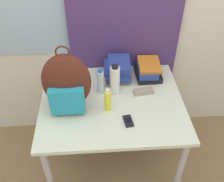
# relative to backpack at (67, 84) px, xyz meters

# --- Properties ---
(wall_back) EXTENTS (6.00, 0.06, 2.50)m
(wall_back) POSITION_rel_backpack_xyz_m (0.31, 0.56, 0.27)
(wall_back) COLOR silver
(wall_back) RESTS_ON ground_plane
(curtain_blue) EXTENTS (0.91, 0.04, 2.50)m
(curtain_blue) POSITION_rel_backpack_xyz_m (0.45, 0.51, 0.27)
(curtain_blue) COLOR #4C336B
(curtain_blue) RESTS_ON ground_plane
(desk) EXTENTS (1.07, 0.89, 0.77)m
(desk) POSITION_rel_backpack_xyz_m (0.31, 0.04, -0.31)
(desk) COLOR silver
(desk) RESTS_ON ground_plane
(backpack) EXTENTS (0.34, 0.21, 0.51)m
(backpack) POSITION_rel_backpack_xyz_m (0.00, 0.00, 0.00)
(backpack) COLOR #512319
(backpack) RESTS_ON desk
(book_stack_left) EXTENTS (0.22, 0.25, 0.16)m
(book_stack_left) POSITION_rel_backpack_xyz_m (0.38, 0.33, -0.14)
(book_stack_left) COLOR orange
(book_stack_left) RESTS_ON desk
(book_stack_center) EXTENTS (0.21, 0.26, 0.12)m
(book_stack_center) POSITION_rel_backpack_xyz_m (0.64, 0.33, -0.16)
(book_stack_center) COLOR black
(book_stack_center) RESTS_ON desk
(water_bottle) EXTENTS (0.06, 0.06, 0.21)m
(water_bottle) POSITION_rel_backpack_xyz_m (0.23, 0.15, -0.11)
(water_bottle) COLOR silver
(water_bottle) RESTS_ON desk
(sports_bottle) EXTENTS (0.08, 0.08, 0.25)m
(sports_bottle) POSITION_rel_backpack_xyz_m (0.34, 0.14, -0.09)
(sports_bottle) COLOR white
(sports_bottle) RESTS_ON desk
(sunscreen_bottle) EXTENTS (0.05, 0.05, 0.19)m
(sunscreen_bottle) POSITION_rel_backpack_xyz_m (0.28, -0.05, -0.13)
(sunscreen_bottle) COLOR yellow
(sunscreen_bottle) RESTS_ON desk
(cell_phone) EXTENTS (0.07, 0.11, 0.02)m
(cell_phone) POSITION_rel_backpack_xyz_m (0.41, -0.18, -0.21)
(cell_phone) COLOR black
(cell_phone) RESTS_ON desk
(sunglasses_case) EXTENTS (0.16, 0.07, 0.04)m
(sunglasses_case) POSITION_rel_backpack_xyz_m (0.57, 0.11, -0.20)
(sunglasses_case) COLOR gray
(sunglasses_case) RESTS_ON desk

